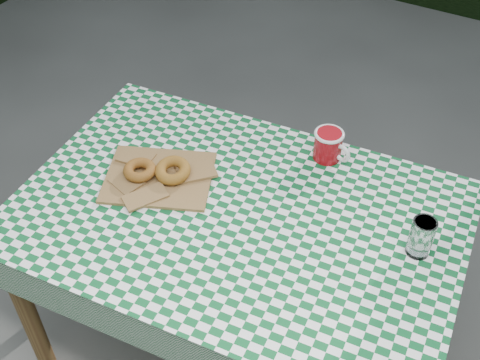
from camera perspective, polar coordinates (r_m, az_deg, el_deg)
name	(u,v)px	position (r m, az deg, el deg)	size (l,w,h in m)	color
ground	(261,317)	(2.50, 1.97, -12.66)	(60.00, 60.00, 0.00)	#4C4B47
table	(237,290)	(2.10, -0.25, -10.24)	(1.30, 0.86, 0.75)	brown
tablecloth	(237,213)	(1.81, -0.28, -3.13)	(1.32, 0.88, 0.01)	#0C4F24
paper_bag	(159,177)	(1.93, -7.61, 0.33)	(0.33, 0.26, 0.02)	olive
bagel_front	(140,170)	(1.92, -9.37, 0.93)	(0.10, 0.10, 0.03)	brown
bagel_back	(173,170)	(1.90, -6.32, 0.90)	(0.11, 0.11, 0.04)	olive
coffee_mug	(328,145)	(1.98, 8.23, 3.25)	(0.18, 0.18, 0.10)	maroon
drinking_glass	(421,237)	(1.74, 16.60, -5.14)	(0.07, 0.07, 0.12)	silver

